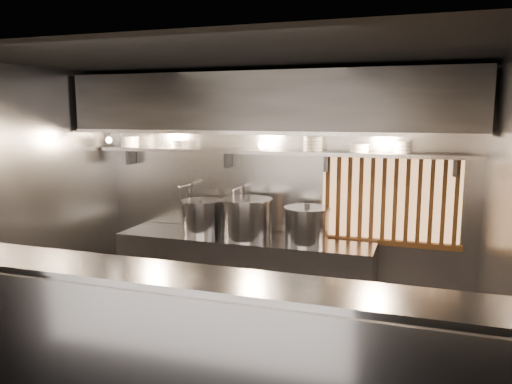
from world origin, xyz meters
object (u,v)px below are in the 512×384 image
Objects in this scene: heat_lamp at (108,135)px; stock_pot_left at (202,216)px; stock_pot_right at (307,225)px; stock_pot_mid at (247,218)px; pendant_bulb at (262,145)px.

heat_lamp is 0.56× the size of stock_pot_left.
heat_lamp is 0.52× the size of stock_pot_right.
heat_lamp is 0.46× the size of stock_pot_mid.
heat_lamp is 1.83m from pendant_bulb.
stock_pot_left is 1.31m from stock_pot_right.
pendant_bulb is at bearing 1.61° from stock_pot_left.
stock_pot_right is (1.31, -0.09, 0.00)m from stock_pot_left.
pendant_bulb is 0.30× the size of stock_pot_left.
stock_pot_right is at bearing -0.87° from stock_pot_mid.
stock_pot_left is 0.82× the size of stock_pot_mid.
heat_lamp is at bearing -169.00° from pendant_bulb.
stock_pot_left is (-0.75, -0.02, -0.86)m from pendant_bulb.
stock_pot_mid is at bearing 8.67° from heat_lamp.
heat_lamp reaches higher than stock_pot_left.
stock_pot_left is at bearing -178.39° from pendant_bulb.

